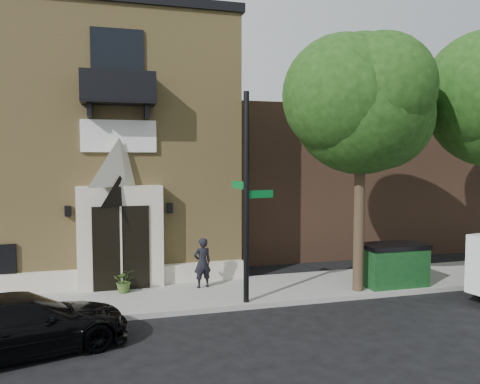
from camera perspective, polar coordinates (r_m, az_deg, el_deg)
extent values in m
plane|color=black|center=(12.96, -9.32, -14.86)|extent=(120.00, 120.00, 0.00)
cube|color=gray|center=(14.49, -5.96, -12.47)|extent=(42.00, 3.00, 0.15)
cube|color=#A6894E|center=(20.27, -20.47, 4.69)|extent=(12.00, 10.00, 9.00)
cube|color=black|center=(20.86, -20.81, 17.56)|extent=(12.20, 10.20, 0.30)
cube|color=beige|center=(15.63, -21.71, -10.08)|extent=(12.00, 0.30, 0.60)
cube|color=beige|center=(15.15, -14.32, -5.34)|extent=(2.60, 0.55, 3.20)
pyramid|color=beige|center=(14.95, -14.48, 3.58)|extent=(2.60, 0.55, 1.50)
cube|color=black|center=(14.92, -14.28, -6.66)|extent=(1.70, 0.06, 2.60)
cube|color=beige|center=(14.88, -14.27, -6.68)|extent=(0.06, 0.04, 2.60)
cube|color=white|center=(15.16, -14.55, 6.61)|extent=(2.30, 0.10, 1.00)
cube|color=black|center=(14.85, -14.59, 10.54)|extent=(2.20, 0.90, 0.10)
cube|color=black|center=(14.48, -14.59, 12.50)|extent=(2.20, 0.06, 0.90)
cube|color=black|center=(14.92, -18.75, 12.17)|extent=(0.06, 0.90, 0.90)
cube|color=black|center=(14.96, -10.51, 12.29)|extent=(0.06, 0.90, 0.90)
cube|color=black|center=(15.44, -14.70, 14.79)|extent=(1.60, 0.08, 2.20)
cube|color=black|center=(15.21, -20.24, -2.19)|extent=(0.18, 0.18, 0.32)
cube|color=black|center=(15.27, -8.56, -1.96)|extent=(0.18, 0.18, 0.32)
cube|color=brown|center=(25.04, 16.52, 1.64)|extent=(18.00, 8.00, 6.40)
cylinder|color=#38281C|center=(14.73, 14.30, -3.64)|extent=(0.32, 0.32, 4.20)
sphere|color=#17380F|center=(14.69, 14.55, 10.30)|extent=(4.20, 4.20, 4.20)
sphere|color=#17380F|center=(15.32, 16.58, 8.87)|extent=(3.36, 3.36, 3.36)
sphere|color=#17380F|center=(14.20, 12.48, 11.36)|extent=(3.57, 3.57, 3.57)
sphere|color=#17380F|center=(14.24, 16.73, 12.08)|extent=(3.15, 3.15, 3.15)
imported|color=black|center=(11.40, -25.11, -14.44)|extent=(4.83, 3.02, 1.31)
cylinder|color=black|center=(13.02, 0.77, -0.76)|extent=(0.16, 0.16, 5.89)
cube|color=#066024|center=(13.23, 2.46, -0.26)|extent=(0.83, 0.21, 0.22)
cube|color=#066024|center=(13.39, -0.11, 0.85)|extent=(0.21, 0.83, 0.22)
cylinder|color=#B6092B|center=(15.73, 18.51, -10.89)|extent=(0.37, 0.37, 0.08)
cylinder|color=#B6092B|center=(15.65, 18.54, -9.74)|extent=(0.27, 0.27, 0.57)
sphere|color=#B6092B|center=(15.58, 18.57, -8.62)|extent=(0.27, 0.27, 0.27)
cylinder|color=#B6092B|center=(15.64, 18.54, -9.58)|extent=(0.46, 0.12, 0.12)
cube|color=#0F3918|center=(15.92, 18.13, -8.60)|extent=(1.99, 1.11, 1.21)
cube|color=black|center=(15.79, 18.19, -6.26)|extent=(2.04, 1.16, 0.13)
imported|color=#426028|center=(14.81, -13.91, -10.44)|extent=(0.67, 0.58, 0.73)
imported|color=black|center=(14.88, -4.61, -8.59)|extent=(0.63, 0.48, 1.57)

